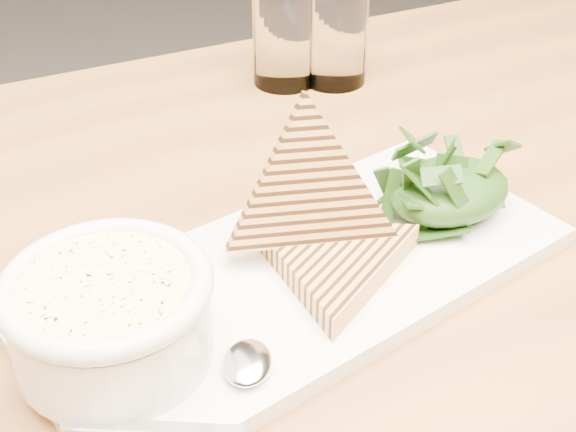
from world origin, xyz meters
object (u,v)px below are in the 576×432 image
glass_near (284,37)px  soup_bowl (112,325)px  table_top (347,236)px  platter (302,277)px  glass_far (335,34)px

glass_near → soup_bowl: bearing=-135.6°
table_top → platter: (-0.08, -0.05, 0.03)m
soup_bowl → glass_near: 0.45m
table_top → glass_near: size_ratio=11.13×
platter → glass_near: bearing=60.5°
glass_near → glass_far: 0.05m
platter → glass_near: glass_near is taller
platter → soup_bowl: (-0.15, -0.01, 0.03)m
table_top → platter: size_ratio=2.87×
table_top → soup_bowl: (-0.23, -0.06, 0.06)m
table_top → glass_far: bearing=58.1°
glass_far → soup_bowl: bearing=-141.9°
platter → glass_far: 0.36m
soup_bowl → glass_far: 0.47m
platter → glass_near: (0.17, 0.30, 0.04)m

